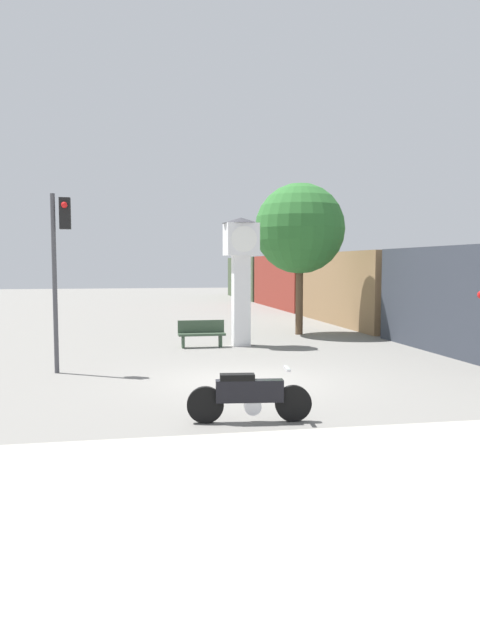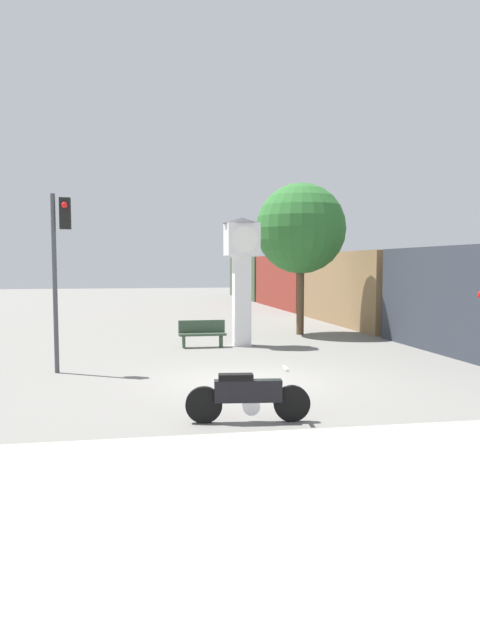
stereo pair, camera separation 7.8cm
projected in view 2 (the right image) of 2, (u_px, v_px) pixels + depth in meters
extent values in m
plane|color=slate|center=(244.00, 381.00, 15.14)|extent=(120.00, 120.00, 0.00)
cube|color=#9E998E|center=(371.00, 499.00, 7.41)|extent=(36.00, 6.00, 0.10)
cylinder|color=black|center=(292.00, 403.00, 11.23)|extent=(0.67, 0.19, 0.66)
cylinder|color=black|center=(204.00, 405.00, 11.12)|extent=(0.67, 0.19, 0.66)
cube|color=black|center=(248.00, 391.00, 11.15)|extent=(1.23, 0.39, 0.40)
cube|color=black|center=(236.00, 377.00, 11.12)|extent=(0.64, 0.33, 0.11)
cylinder|color=silver|center=(251.00, 406.00, 11.18)|extent=(0.33, 0.26, 0.31)
cube|color=silver|center=(286.00, 369.00, 11.16)|extent=(0.12, 0.49, 0.04)
cube|color=white|center=(242.00, 301.00, 21.61)|extent=(0.58, 0.58, 3.14)
cube|color=white|center=(242.00, 239.00, 21.42)|extent=(1.09, 1.09, 1.09)
cylinder|color=white|center=(245.00, 239.00, 20.87)|extent=(0.88, 0.02, 0.88)
cone|color=#333338|center=(242.00, 220.00, 21.36)|extent=(1.31, 1.31, 0.20)
cube|color=olive|center=(358.00, 288.00, 29.91)|extent=(2.80, 10.80, 3.40)
cube|color=maroon|center=(294.00, 281.00, 41.07)|extent=(2.80, 10.80, 3.40)
cube|color=#425138|center=(257.00, 278.00, 52.23)|extent=(2.80, 10.80, 3.40)
cylinder|color=#47474C|center=(55.00, 284.00, 16.10)|extent=(0.12, 0.12, 4.63)
cube|color=black|center=(65.00, 213.00, 15.99)|extent=(0.28, 0.24, 0.80)
sphere|color=red|center=(64.00, 205.00, 15.82)|extent=(0.16, 0.16, 0.16)
cylinder|color=brown|center=(300.00, 300.00, 25.09)|extent=(0.30, 0.30, 2.81)
sphere|color=#2D6B2D|center=(301.00, 228.00, 24.84)|extent=(3.60, 3.60, 3.60)
cube|color=#384C38|center=(202.00, 334.00, 21.23)|extent=(1.60, 0.44, 0.08)
cube|color=#384C38|center=(202.00, 327.00, 21.39)|extent=(1.60, 0.06, 0.44)
cube|color=#384C38|center=(184.00, 342.00, 21.13)|extent=(0.08, 0.35, 0.41)
cube|color=#384C38|center=(221.00, 341.00, 21.37)|extent=(0.08, 0.35, 0.41)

